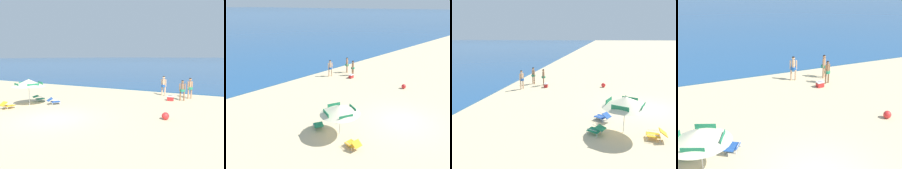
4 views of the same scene
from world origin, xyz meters
TOP-DOWN VIEW (x-y plane):
  - beach_umbrella_striped_main at (-3.96, 1.89)m, footprint 3.18×3.19m
  - lounge_chair_under_umbrella at (-2.65, 2.92)m, footprint 0.93×1.03m
  - lounge_chair_beside_umbrella at (-4.45, 3.25)m, footprint 0.86×1.00m
  - person_standing_near_shore at (3.58, 10.33)m, footprint 0.50×0.44m
  - person_standing_beside at (5.89, 9.96)m, footprint 0.43×0.43m
  - person_wading_in at (5.49, 8.76)m, footprint 0.47×0.40m
  - cooler_box at (4.66, 8.29)m, footprint 0.52×0.39m
  - beach_ball at (5.64, 2.75)m, footprint 0.42×0.42m

SIDE VIEW (x-z plane):
  - cooler_box at x=4.66m, z-range -0.01..0.42m
  - beach_ball at x=5.64m, z-range 0.00..0.42m
  - lounge_chair_under_umbrella at x=-2.65m, z-range 0.01..0.53m
  - lounge_chair_beside_umbrella at x=-4.45m, z-range 0.03..0.52m
  - person_wading_in at x=5.49m, z-range 0.13..1.78m
  - person_standing_beside at x=5.89m, z-range 0.14..1.88m
  - person_standing_near_shore at x=3.58m, z-range 0.14..1.92m
  - beach_umbrella_striped_main at x=-3.96m, z-range 0.65..2.62m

